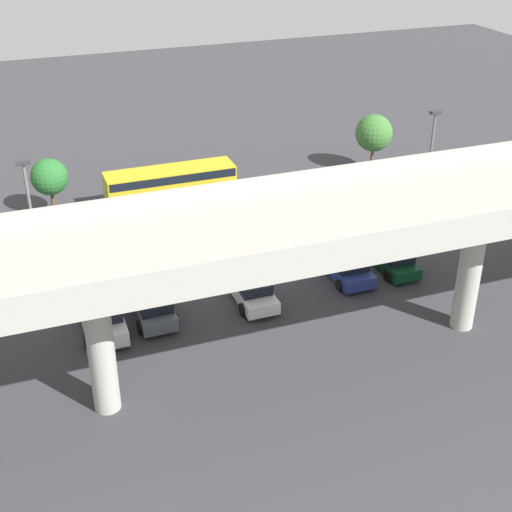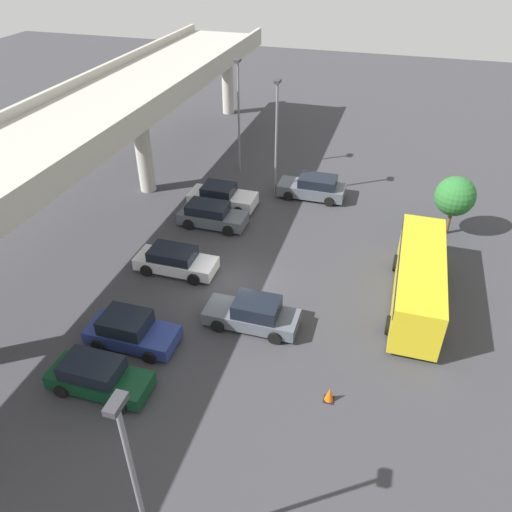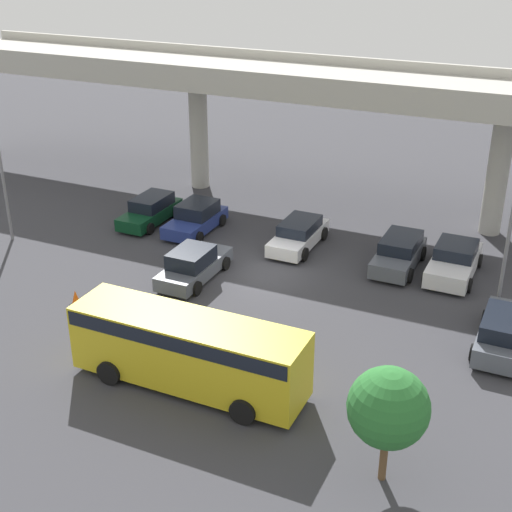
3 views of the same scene
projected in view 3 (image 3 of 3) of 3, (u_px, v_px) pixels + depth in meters
ground_plane at (266, 274)px, 34.61m from camera, size 116.50×116.50×0.00m
highway_overpass at (339, 91)px, 39.74m from camera, size 55.51×6.93×8.29m
parked_car_0 at (150, 210)px, 40.29m from camera, size 1.96×4.46×1.51m
parked_car_1 at (196, 218)px, 39.18m from camera, size 2.16×4.32×1.58m
parked_car_2 at (194, 265)px, 33.84m from camera, size 2.05×4.65×1.60m
parked_car_3 at (299, 234)px, 37.24m from camera, size 2.04×4.65×1.44m
parked_car_4 at (399, 253)px, 35.04m from camera, size 2.08×4.40×1.53m
parked_car_5 at (454, 261)px, 34.23m from camera, size 2.23×4.66×1.57m
parked_car_6 at (506, 332)px, 28.24m from camera, size 2.20×4.74×1.63m
shuttle_bus at (188, 347)px, 25.61m from camera, size 8.82×2.58×2.78m
lamp_post_near_aisle at (0, 161)px, 36.57m from camera, size 0.70×0.35×7.40m
tree_front_right at (388, 408)px, 20.79m from camera, size 2.47×2.47×3.90m
traffic_cone at (76, 298)px, 31.73m from camera, size 0.44×0.44×0.70m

